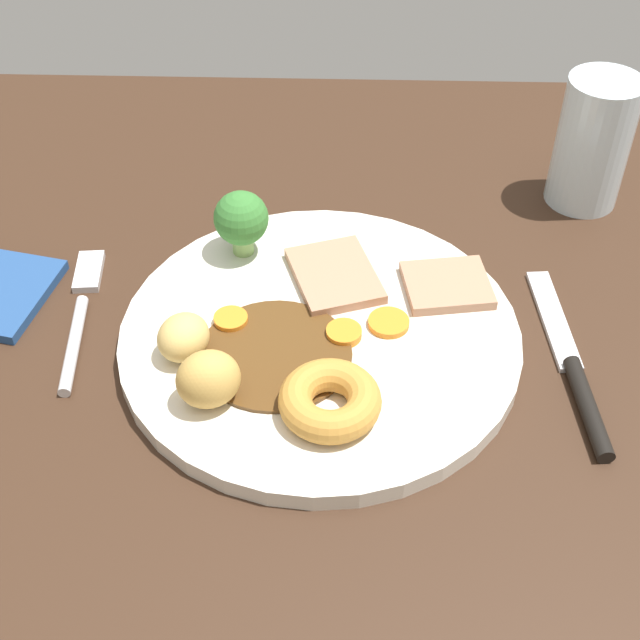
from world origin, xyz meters
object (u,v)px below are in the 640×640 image
(carrot_coin_back, at_px, (231,320))
(broccoli_floret, at_px, (241,220))
(yorkshire_pudding, at_px, (330,401))
(fork, at_px, (80,312))
(dinner_plate, at_px, (320,337))
(carrot_coin_front, at_px, (344,333))
(meat_slice_main, at_px, (447,285))
(knife, at_px, (574,373))
(carrot_coin_side, at_px, (389,323))
(meat_slice_under, at_px, (335,275))
(roast_potato_left, at_px, (184,335))
(roast_potato_right, at_px, (208,379))
(water_glass, at_px, (593,142))

(carrot_coin_back, distance_m, broccoli_floret, 0.09)
(yorkshire_pudding, distance_m, fork, 0.22)
(dinner_plate, height_order, carrot_coin_front, carrot_coin_front)
(yorkshire_pudding, bearing_deg, fork, 152.03)
(dinner_plate, distance_m, yorkshire_pudding, 0.08)
(meat_slice_main, xyz_separation_m, knife, (0.08, -0.07, -0.01))
(yorkshire_pudding, height_order, carrot_coin_front, yorkshire_pudding)
(carrot_coin_side, height_order, broccoli_floret, broccoli_floret)
(carrot_coin_side, distance_m, broccoli_floret, 0.14)
(carrot_coin_back, relative_size, broccoli_floret, 0.46)
(broccoli_floret, xyz_separation_m, fork, (-0.12, -0.06, -0.04))
(carrot_coin_back, bearing_deg, yorkshire_pudding, -48.04)
(meat_slice_main, distance_m, yorkshire_pudding, 0.15)
(fork, height_order, knife, knife)
(yorkshire_pudding, relative_size, carrot_coin_front, 2.64)
(broccoli_floret, relative_size, knife, 0.29)
(carrot_coin_front, relative_size, carrot_coin_side, 0.85)
(dinner_plate, relative_size, meat_slice_under, 3.80)
(yorkshire_pudding, xyz_separation_m, roast_potato_left, (-0.10, 0.05, 0.00))
(meat_slice_main, relative_size, broccoli_floret, 1.17)
(yorkshire_pudding, relative_size, roast_potato_right, 1.58)
(meat_slice_under, xyz_separation_m, yorkshire_pudding, (-0.00, -0.13, 0.01))
(carrot_coin_front, bearing_deg, water_glass, 43.34)
(carrot_coin_front, relative_size, carrot_coin_back, 1.03)
(knife, bearing_deg, roast_potato_left, 84.28)
(carrot_coin_side, distance_m, water_glass, 0.25)
(meat_slice_under, distance_m, carrot_coin_front, 0.06)
(yorkshire_pudding, xyz_separation_m, carrot_coin_side, (0.04, 0.08, -0.01))
(broccoli_floret, height_order, fork, broccoli_floret)
(carrot_coin_front, bearing_deg, fork, 171.42)
(water_glass, bearing_deg, dinner_plate, -139.83)
(fork, bearing_deg, dinner_plate, -102.86)
(carrot_coin_front, xyz_separation_m, fork, (-0.20, 0.03, -0.01))
(carrot_coin_back, height_order, carrot_coin_side, carrot_coin_back)
(roast_potato_right, height_order, knife, roast_potato_right)
(dinner_plate, relative_size, broccoli_floret, 5.35)
(dinner_plate, relative_size, roast_potato_left, 7.37)
(water_glass, bearing_deg, knife, -101.39)
(carrot_coin_front, xyz_separation_m, carrot_coin_side, (0.03, 0.01, -0.00))
(broccoli_floret, relative_size, fork, 0.35)
(meat_slice_under, bearing_deg, roast_potato_right, -122.64)
(carrot_coin_back, bearing_deg, dinner_plate, -4.31)
(dinner_plate, xyz_separation_m, yorkshire_pudding, (0.01, -0.08, 0.02))
(roast_potato_right, xyz_separation_m, carrot_coin_side, (0.12, 0.08, -0.02))
(roast_potato_right, xyz_separation_m, fork, (-0.11, 0.09, -0.03))
(roast_potato_left, distance_m, water_glass, 0.38)
(meat_slice_under, height_order, carrot_coin_back, meat_slice_under)
(meat_slice_under, bearing_deg, fork, -170.47)
(dinner_plate, distance_m, carrot_coin_side, 0.05)
(meat_slice_main, xyz_separation_m, meat_slice_under, (-0.08, 0.01, 0.00))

